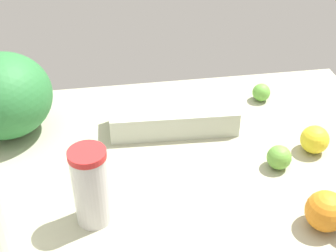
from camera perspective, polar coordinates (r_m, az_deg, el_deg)
countertop at (r=117.39cm, az=0.00°, el=-4.58°), size 120.00×76.00×3.00cm
tumbler_cup at (r=96.67cm, az=-9.38°, el=-7.29°), size 7.66×7.66×18.16cm
egg_carton at (r=124.73cm, az=0.65°, el=0.97°), size 34.15×12.75×6.83cm
watermelon at (r=127.15cm, az=-19.40°, el=3.51°), size 24.69×24.69×21.89cm
orange_beside_bowl at (r=102.49cm, az=18.69°, el=-9.80°), size 8.58×8.58×8.58cm
lime_near_front at (r=140.05cm, az=11.31°, el=4.04°), size 5.24×5.24×5.24cm
lime_loose at (r=115.27cm, az=13.39°, el=-3.74°), size 5.95×5.95×5.95cm
lemon_by_jug at (r=122.37cm, az=17.45°, el=-1.58°), size 7.15×7.15×7.15cm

